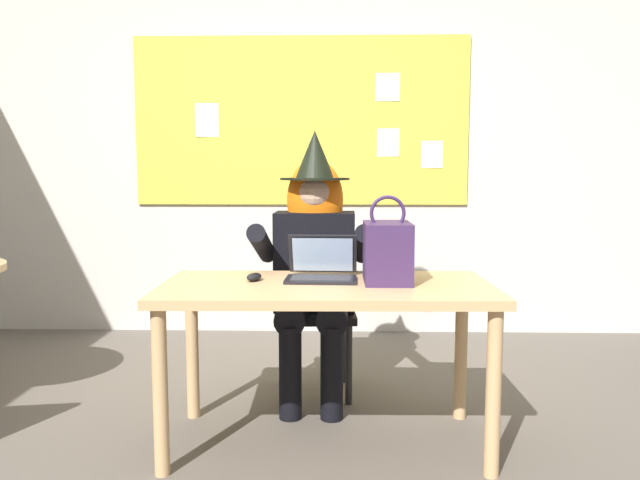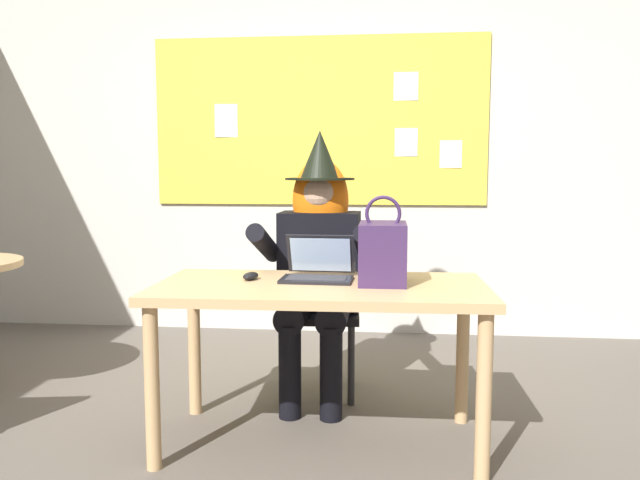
{
  "view_description": "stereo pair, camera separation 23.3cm",
  "coord_description": "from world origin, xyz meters",
  "views": [
    {
      "loc": [
        0.25,
        -2.64,
        1.2
      ],
      "look_at": [
        0.18,
        0.34,
        0.87
      ],
      "focal_mm": 35.44,
      "sensor_mm": 36.0,
      "label": 1
    },
    {
      "loc": [
        0.49,
        -2.63,
        1.2
      ],
      "look_at": [
        0.18,
        0.34,
        0.87
      ],
      "focal_mm": 35.44,
      "sensor_mm": 36.0,
      "label": 2
    }
  ],
  "objects": [
    {
      "name": "ground_plane",
      "position": [
        0.0,
        0.0,
        0.0
      ],
      "size": [
        24.0,
        24.0,
        0.0
      ],
      "primitive_type": "plane",
      "color": "#5B544C"
    },
    {
      "name": "wall_back_bulletin",
      "position": [
        0.0,
        2.0,
        1.39
      ],
      "size": [
        5.51,
        2.17,
        2.75
      ],
      "color": "beige",
      "rests_on": "ground"
    },
    {
      "name": "desk_main",
      "position": [
        0.21,
        0.02,
        0.62
      ],
      "size": [
        1.43,
        0.73,
        0.71
      ],
      "rotation": [
        0.0,
        0.0,
        0.02
      ],
      "color": "tan",
      "rests_on": "ground"
    },
    {
      "name": "chair_at_desk",
      "position": [
        0.14,
        0.74,
        0.51
      ],
      "size": [
        0.44,
        0.44,
        0.91
      ],
      "rotation": [
        0.0,
        0.0,
        -1.51
      ],
      "color": "black",
      "rests_on": "ground"
    },
    {
      "name": "person_costumed",
      "position": [
        0.14,
        0.62,
        0.79
      ],
      "size": [
        0.6,
        0.65,
        1.4
      ],
      "rotation": [
        0.0,
        0.0,
        -1.59
      ],
      "color": "black",
      "rests_on": "ground"
    },
    {
      "name": "laptop",
      "position": [
        0.19,
        0.14,
        0.76
      ],
      "size": [
        0.32,
        0.29,
        0.19
      ],
      "rotation": [
        0.0,
        0.0,
        -0.03
      ],
      "color": "black",
      "rests_on": "desk_main"
    },
    {
      "name": "computer_mouse",
      "position": [
        -0.11,
        0.1,
        0.73
      ],
      "size": [
        0.08,
        0.11,
        0.03
      ],
      "primitive_type": "ellipsoid",
      "rotation": [
        0.0,
        0.0,
        -0.2
      ],
      "color": "black",
      "rests_on": "desk_main"
    },
    {
      "name": "handbag",
      "position": [
        0.48,
        0.08,
        0.85
      ],
      "size": [
        0.2,
        0.3,
        0.38
      ],
      "rotation": [
        0.0,
        0.0,
        0.13
      ],
      "color": "#38234C",
      "rests_on": "desk_main"
    }
  ]
}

